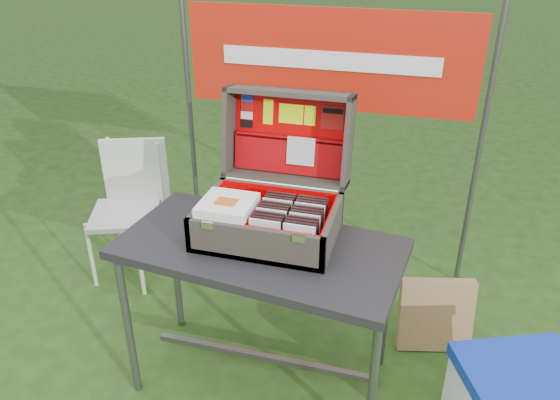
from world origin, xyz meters
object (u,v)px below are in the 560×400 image
(cardboard_box, at_px, (436,315))
(chair, at_px, (125,216))
(suitcase, at_px, (271,174))
(table, at_px, (261,315))

(cardboard_box, bearing_deg, chair, 162.01)
(suitcase, height_order, cardboard_box, suitcase)
(chair, xyz_separation_m, cardboard_box, (1.82, -0.15, -0.22))
(table, xyz_separation_m, chair, (-1.03, 0.59, 0.04))
(table, distance_m, cardboard_box, 0.92)
(suitcase, bearing_deg, chair, 156.19)
(table, relative_size, suitcase, 2.06)
(table, bearing_deg, cardboard_box, 36.15)
(table, height_order, cardboard_box, table)
(table, xyz_separation_m, cardboard_box, (0.79, 0.45, -0.18))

